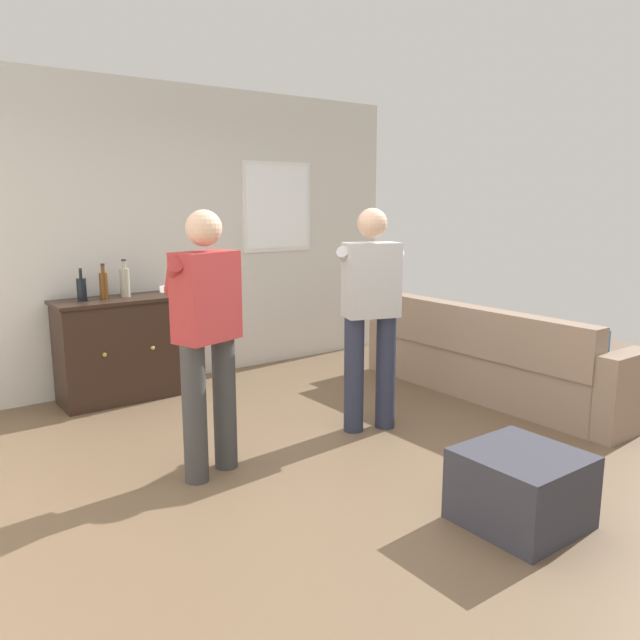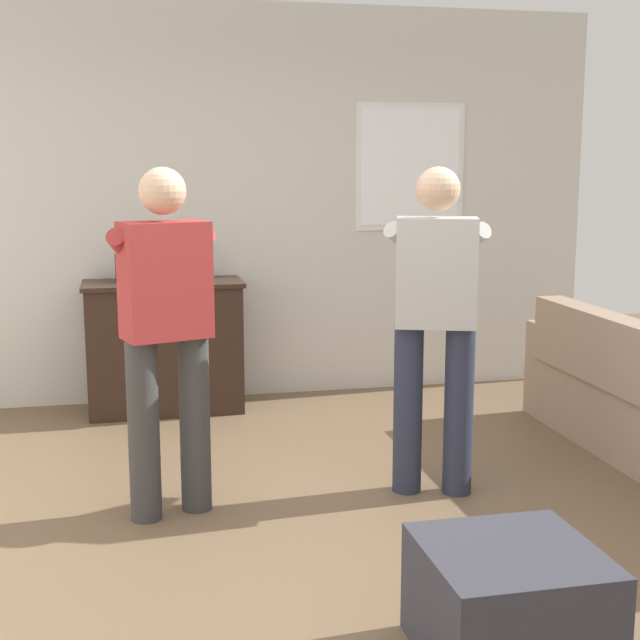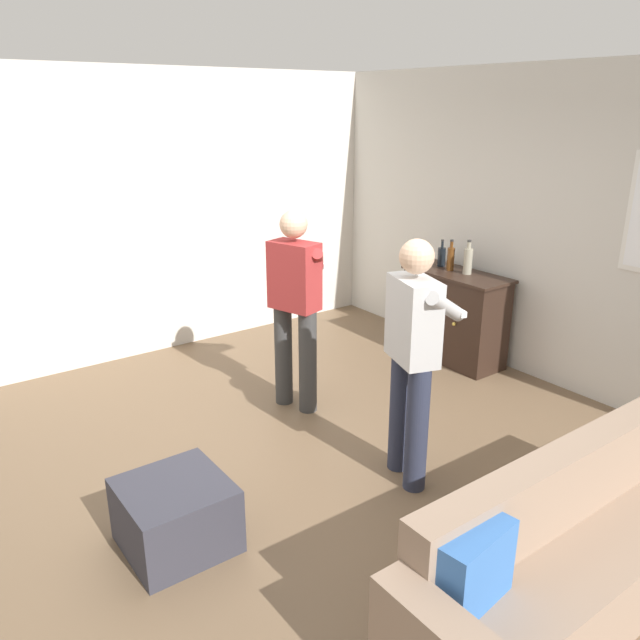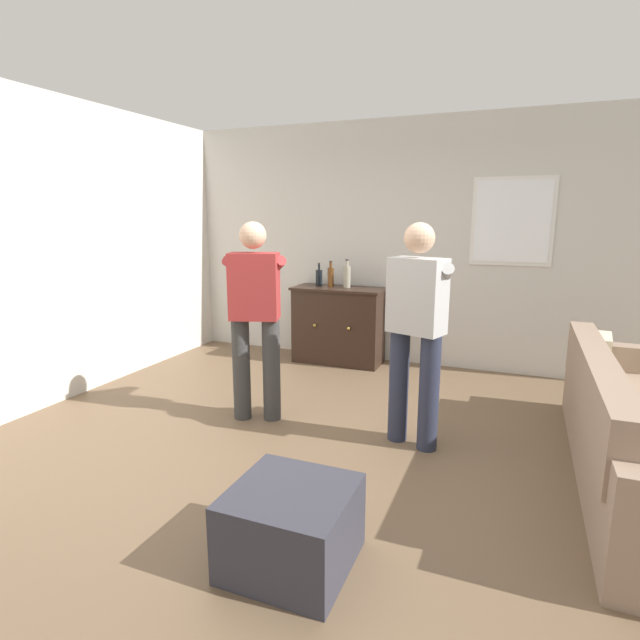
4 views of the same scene
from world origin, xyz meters
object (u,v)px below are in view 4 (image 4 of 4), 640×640
(person_standing_right, at_px, (417,325))
(couch, at_px, (619,432))
(sideboard_cabinet, at_px, (338,325))
(bottle_wine_green, at_px, (331,277))
(bottle_liquor_amber, at_px, (319,277))
(bottle_spirits_clear, at_px, (347,276))
(person_standing_left, at_px, (255,312))
(ottoman, at_px, (291,527))

(person_standing_right, bearing_deg, couch, -0.49)
(sideboard_cabinet, xyz_separation_m, bottle_wine_green, (-0.10, 0.01, 0.57))
(couch, relative_size, sideboard_cabinet, 2.45)
(bottle_liquor_amber, bearing_deg, bottle_spirits_clear, -3.93)
(couch, xyz_separation_m, bottle_wine_green, (-2.75, 1.86, 0.70))
(sideboard_cabinet, height_order, bottle_wine_green, bottle_wine_green)
(bottle_wine_green, bearing_deg, person_standing_right, -53.21)
(bottle_liquor_amber, height_order, person_standing_left, person_standing_left)
(bottle_wine_green, xyz_separation_m, bottle_spirits_clear, (0.19, 0.03, 0.01))
(bottle_wine_green, relative_size, person_standing_left, 0.18)
(bottle_spirits_clear, distance_m, ottoman, 3.68)
(sideboard_cabinet, bearing_deg, bottle_spirits_clear, 20.85)
(bottle_liquor_amber, relative_size, person_standing_right, 0.16)
(ottoman, bearing_deg, bottle_liquor_amber, 110.04)
(couch, relative_size, person_standing_right, 1.57)
(bottle_wine_green, distance_m, ottoman, 3.70)
(sideboard_cabinet, xyz_separation_m, person_standing_left, (-0.07, -1.86, 0.48))
(couch, relative_size, person_standing_left, 1.57)
(couch, xyz_separation_m, bottle_spirits_clear, (-2.55, 1.89, 0.71))
(ottoman, bearing_deg, bottle_wine_green, 107.81)
(couch, height_order, person_standing_right, person_standing_right)
(bottle_wine_green, distance_m, bottle_spirits_clear, 0.19)
(bottle_spirits_clear, relative_size, ottoman, 0.56)
(bottle_wine_green, relative_size, ottoman, 0.52)
(ottoman, bearing_deg, sideboard_cabinet, 106.25)
(bottle_spirits_clear, distance_m, person_standing_right, 2.23)
(sideboard_cabinet, height_order, bottle_spirits_clear, bottle_spirits_clear)
(couch, distance_m, ottoman, 2.28)
(bottle_wine_green, distance_m, bottle_liquor_amber, 0.18)
(bottle_liquor_amber, relative_size, bottle_spirits_clear, 0.82)
(couch, distance_m, person_standing_left, 2.78)
(ottoman, bearing_deg, person_standing_right, 79.89)
(couch, bearing_deg, bottle_spirits_clear, 143.46)
(bottle_spirits_clear, xyz_separation_m, person_standing_right, (1.19, -1.88, -0.10))
(person_standing_right, bearing_deg, ottoman, -100.11)
(bottle_spirits_clear, bearing_deg, person_standing_left, -94.75)
(couch, height_order, bottle_liquor_amber, bottle_liquor_amber)
(bottle_wine_green, relative_size, person_standing_right, 0.18)
(ottoman, bearing_deg, person_standing_left, 124.17)
(bottle_spirits_clear, bearing_deg, sideboard_cabinet, -159.15)
(bottle_liquor_amber, distance_m, ottoman, 3.80)
(bottle_spirits_clear, height_order, person_standing_right, person_standing_right)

